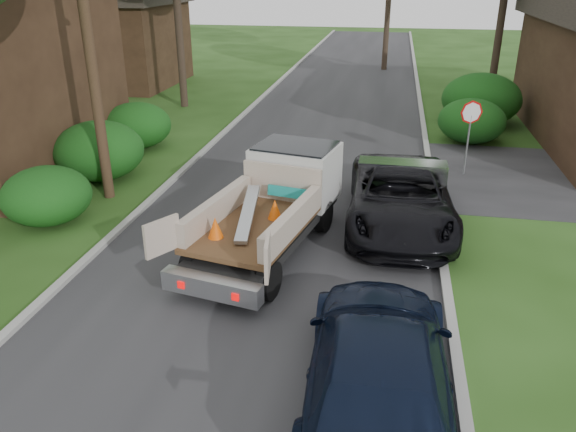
% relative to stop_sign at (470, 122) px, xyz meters
% --- Properties ---
extents(ground, '(120.00, 120.00, 0.00)m').
position_rel_stop_sign_xyz_m(ground, '(-5.20, -9.00, -1.78)').
color(ground, '#204012').
rests_on(ground, ground).
extents(road, '(8.00, 90.00, 0.02)m').
position_rel_stop_sign_xyz_m(road, '(-5.20, 1.00, -1.77)').
color(road, '#28282B').
rests_on(road, ground).
extents(curb_left, '(0.20, 90.00, 0.12)m').
position_rel_stop_sign_xyz_m(curb_left, '(-9.30, 1.00, -1.72)').
color(curb_left, '#9E9E99').
rests_on(curb_left, ground).
extents(curb_right, '(0.20, 90.00, 0.12)m').
position_rel_stop_sign_xyz_m(curb_right, '(-1.10, 1.00, -1.72)').
color(curb_right, '#9E9E99').
rests_on(curb_right, ground).
extents(stop_sign, '(0.71, 0.32, 2.48)m').
position_rel_stop_sign_xyz_m(stop_sign, '(0.00, 0.00, 0.00)').
color(stop_sign, slate).
rests_on(stop_sign, ground).
extents(utility_pole, '(2.42, 1.25, 10.00)m').
position_rel_stop_sign_xyz_m(utility_pole, '(-10.68, -4.02, 3.40)').
color(utility_pole, '#382619').
rests_on(utility_pole, ground).
extents(house_left_far, '(7.56, 7.56, 6.00)m').
position_rel_stop_sign_xyz_m(house_left_far, '(-18.70, 13.00, 1.27)').
color(house_left_far, '#342115').
rests_on(house_left_far, ground).
extents(hedge_left_a, '(2.34, 2.34, 1.53)m').
position_rel_stop_sign_xyz_m(hedge_left_a, '(-11.40, -6.00, -1.01)').
color(hedge_left_a, '#0F4312').
rests_on(hedge_left_a, ground).
extents(hedge_left_b, '(2.86, 2.86, 1.87)m').
position_rel_stop_sign_xyz_m(hedge_left_b, '(-11.70, -2.50, -0.84)').
color(hedge_left_b, '#0F4312').
rests_on(hedge_left_b, ground).
extents(hedge_left_c, '(2.60, 2.60, 1.70)m').
position_rel_stop_sign_xyz_m(hedge_left_c, '(-12.00, 1.00, -0.93)').
color(hedge_left_c, '#0F4312').
rests_on(hedge_left_c, ground).
extents(hedge_right_a, '(2.60, 2.60, 1.70)m').
position_rel_stop_sign_xyz_m(hedge_right_a, '(0.60, 4.00, -0.93)').
color(hedge_right_a, '#0F4312').
rests_on(hedge_right_a, ground).
extents(hedge_right_b, '(3.38, 3.38, 2.21)m').
position_rel_stop_sign_xyz_m(hedge_right_b, '(1.30, 7.00, -0.67)').
color(hedge_right_b, '#0F4312').
rests_on(hedge_right_b, ground).
extents(flatbed_truck, '(3.44, 6.05, 2.16)m').
position_rel_stop_sign_xyz_m(flatbed_truck, '(-5.09, -5.82, -0.60)').
color(flatbed_truck, black).
rests_on(flatbed_truck, ground).
extents(black_pickup, '(2.88, 5.91, 1.62)m').
position_rel_stop_sign_xyz_m(black_pickup, '(-2.13, -4.50, -0.97)').
color(black_pickup, black).
rests_on(black_pickup, ground).
extents(navy_suv, '(2.38, 5.53, 1.59)m').
position_rel_stop_sign_xyz_m(navy_suv, '(-2.45, -11.50, -0.98)').
color(navy_suv, black).
rests_on(navy_suv, ground).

